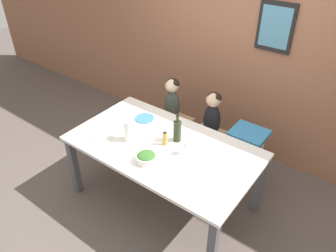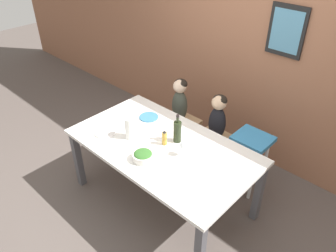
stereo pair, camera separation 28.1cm
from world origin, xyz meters
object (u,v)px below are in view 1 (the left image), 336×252
Objects in this scene: person_child_center at (212,113)px; wine_bottle at (177,131)px; chair_right_highchair at (248,143)px; dinner_plate_back_left at (145,118)px; chair_far_center at (210,140)px; wine_glass_near at (186,145)px; paper_towel_roll at (129,130)px; person_child_left at (172,99)px; chair_far_left at (172,124)px; salad_bowl_large at (146,157)px; dinner_plate_front_left at (103,137)px.

wine_bottle reaches higher than person_child_center.
chair_right_highchair is 1.14m from dinner_plate_back_left.
chair_far_center is 0.84m from dinner_plate_back_left.
wine_glass_near is 0.74m from dinner_plate_back_left.
paper_towel_roll is 1.09× the size of dinner_plate_back_left.
person_child_left is 2.45× the size of paper_towel_roll.
dinner_plate_back_left reaches higher than chair_far_left.
person_child_center is (-0.45, 0.00, 0.20)m from chair_right_highchair.
dinner_plate_back_left reaches higher than chair_far_center.
person_child_center reaches higher than chair_right_highchair.
paper_towel_roll is 1.48× the size of wine_glass_near.
salad_bowl_large is (-0.04, -0.42, -0.07)m from wine_bottle.
paper_towel_roll is (0.15, -0.91, 0.48)m from chair_far_left.
person_child_center is at bearing 179.83° from chair_right_highchair.
chair_far_center is 2.32× the size of salad_bowl_large.
chair_right_highchair is 1.20m from salad_bowl_large.
dinner_plate_front_left is (-0.09, -1.04, 0.37)m from chair_far_left.
paper_towel_roll is 0.38m from salad_bowl_large.
chair_far_center is at bearing 65.81° from paper_towel_roll.
chair_far_left is at bearing -90.00° from person_child_left.
person_child_left is (-0.56, 0.00, 0.37)m from chair_far_center.
person_child_center is (0.56, 0.00, 0.37)m from chair_far_left.
wine_bottle reaches higher than chair_far_center.
dinner_plate_back_left is (-0.54, -0.53, 0.00)m from person_child_center.
wine_bottle is 0.43m from salad_bowl_large.
person_child_center is 0.76m from dinner_plate_back_left.
wine_bottle is at bearing 84.70° from salad_bowl_large.
wine_bottle is 1.45× the size of dinner_plate_back_left.
chair_far_center is 2.01× the size of paper_towel_roll.
dinner_plate_back_left is at bearing -88.04° from person_child_left.
wine_bottle is 0.23m from wine_glass_near.
dinner_plate_back_left is at bearing 109.00° from paper_towel_roll.
salad_bowl_large is 0.94× the size of dinner_plate_front_left.
dinner_plate_front_left is (-0.09, -1.04, 0.00)m from person_child_left.
wine_bottle is at bearing -50.34° from chair_far_left.
person_child_left reaches higher than dinner_plate_back_left.
dinner_plate_front_left is at bearing 178.28° from salad_bowl_large.
wine_bottle is (-0.03, -0.64, 0.48)m from chair_far_center.
chair_far_left is 2.98× the size of wine_glass_near.
paper_towel_roll reaches higher than wine_glass_near.
chair_right_highchair is at bearing 46.48° from paper_towel_roll.
chair_right_highchair is at bearing 63.82° from salad_bowl_large.
salad_bowl_large reaches higher than dinner_plate_front_left.
chair_far_center is at bearing 87.55° from wine_bottle.
dinner_plate_front_left is (-0.24, -0.13, -0.11)m from paper_towel_roll.
salad_bowl_large is at bearing -1.72° from dinner_plate_front_left.
dinner_plate_back_left is (0.11, 0.51, 0.00)m from dinner_plate_front_left.
wine_glass_near is at bearing -46.79° from chair_far_left.
dinner_plate_front_left is 1.00× the size of dinner_plate_back_left.
chair_far_left is 1.00× the size of chair_far_center.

